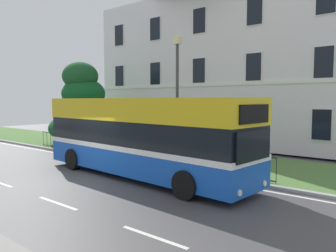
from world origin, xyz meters
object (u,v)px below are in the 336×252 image
evergreen_tree (81,109)px  single_decker_bus (141,136)px  georgian_townhouse (234,56)px  street_lamp_post (177,91)px  litter_bin (229,160)px

evergreen_tree → single_decker_bus: bearing=-23.4°
georgian_townhouse → street_lamp_post: size_ratio=3.28×
street_lamp_post → litter_bin: size_ratio=5.87×
street_lamp_post → litter_bin: street_lamp_post is taller
evergreen_tree → street_lamp_post: 10.29m
georgian_townhouse → street_lamp_post: 11.63m
evergreen_tree → street_lamp_post: street_lamp_post is taller
evergreen_tree → street_lamp_post: (10.07, -1.81, 1.07)m
street_lamp_post → single_decker_bus: bearing=-86.8°
single_decker_bus → litter_bin: size_ratio=10.18×
georgian_townhouse → litter_bin: bearing=-62.3°
single_decker_bus → street_lamp_post: (-0.15, 2.62, 1.90)m
georgian_townhouse → evergreen_tree: size_ratio=3.46×
georgian_townhouse → single_decker_bus: 14.65m
evergreen_tree → single_decker_bus: 11.17m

